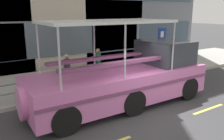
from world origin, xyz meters
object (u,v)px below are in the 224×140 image
at_px(duck_tour_boat, 130,77).
at_px(pedestrian_mid_right, 67,67).
at_px(pedestrian_near_bow, 137,57).
at_px(pedestrian_mid_left, 98,60).
at_px(parking_sign, 161,43).

xyz_separation_m(duck_tour_boat, pedestrian_mid_right, (-1.62, 3.10, 0.03)).
bearing_deg(pedestrian_mid_right, pedestrian_near_bow, -1.60).
bearing_deg(pedestrian_mid_left, pedestrian_near_bow, -9.01).
bearing_deg(pedestrian_mid_left, pedestrian_mid_right, -172.03).
bearing_deg(parking_sign, pedestrian_mid_left, 165.20).
height_order(duck_tour_boat, pedestrian_mid_right, duck_tour_boat).
height_order(parking_sign, pedestrian_mid_left, parking_sign).
distance_m(duck_tour_boat, pedestrian_mid_right, 3.50).
distance_m(parking_sign, pedestrian_mid_left, 3.95).
relative_size(pedestrian_near_bow, pedestrian_mid_right, 1.03).
bearing_deg(pedestrian_mid_left, duck_tour_boat, -94.96).
bearing_deg(pedestrian_near_bow, pedestrian_mid_left, 170.99).
distance_m(pedestrian_mid_left, pedestrian_mid_right, 1.93).
distance_m(parking_sign, duck_tour_boat, 4.76).
height_order(parking_sign, pedestrian_mid_right, parking_sign).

